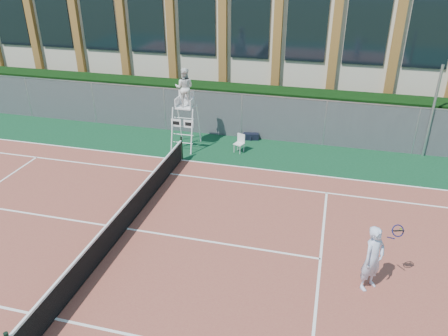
% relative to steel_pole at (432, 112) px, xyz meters
% --- Properties ---
extents(ground, '(120.00, 120.00, 0.00)m').
position_rel_steel_pole_xyz_m(ground, '(-10.47, -8.70, -2.08)').
color(ground, '#233814').
extents(apron, '(36.00, 20.00, 0.01)m').
position_rel_steel_pole_xyz_m(apron, '(-10.47, -7.70, -2.07)').
color(apron, '#0C381C').
rests_on(apron, ground).
extents(tennis_court, '(23.77, 10.97, 0.02)m').
position_rel_steel_pole_xyz_m(tennis_court, '(-10.47, -8.70, -2.06)').
color(tennis_court, brown).
rests_on(tennis_court, apron).
extents(tennis_net, '(0.10, 11.30, 1.10)m').
position_rel_steel_pole_xyz_m(tennis_net, '(-10.47, -8.70, -1.54)').
color(tennis_net, black).
rests_on(tennis_net, ground).
extents(fence, '(40.00, 0.06, 2.20)m').
position_rel_steel_pole_xyz_m(fence, '(-10.47, 0.10, -0.98)').
color(fence, '#595E60').
rests_on(fence, ground).
extents(hedge, '(40.00, 1.40, 2.20)m').
position_rel_steel_pole_xyz_m(hedge, '(-10.47, 1.30, -0.98)').
color(hedge, black).
rests_on(hedge, ground).
extents(building, '(45.00, 10.60, 8.22)m').
position_rel_steel_pole_xyz_m(building, '(-10.47, 9.25, 2.07)').
color(building, beige).
rests_on(building, ground).
extents(steel_pole, '(0.12, 0.12, 4.15)m').
position_rel_steel_pole_xyz_m(steel_pole, '(0.00, 0.00, 0.00)').
color(steel_pole, '#9EA0A5').
rests_on(steel_pole, ground).
extents(umpire_chair, '(1.06, 1.63, 3.79)m').
position_rel_steel_pole_xyz_m(umpire_chair, '(-10.74, -1.65, 0.69)').
color(umpire_chair, white).
rests_on(umpire_chair, ground).
extents(plastic_chair, '(0.51, 0.51, 0.85)m').
position_rel_steel_pole_xyz_m(plastic_chair, '(-8.15, -1.64, -1.57)').
color(plastic_chair, silver).
rests_on(plastic_chair, apron).
extents(sports_bag_near, '(0.78, 0.44, 0.32)m').
position_rel_steel_pole_xyz_m(sports_bag_near, '(-7.93, -0.10, -1.91)').
color(sports_bag_near, black).
rests_on(sports_bag_near, apron).
extents(sports_bag_far, '(0.60, 0.37, 0.22)m').
position_rel_steel_pole_xyz_m(sports_bag_far, '(-8.12, -0.10, -1.95)').
color(sports_bag_far, black).
rests_on(sports_bag_far, apron).
extents(tennis_player, '(1.12, 0.89, 1.95)m').
position_rel_steel_pole_xyz_m(tennis_player, '(-2.73, -9.60, -1.07)').
color(tennis_player, silver).
rests_on(tennis_player, tennis_court).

